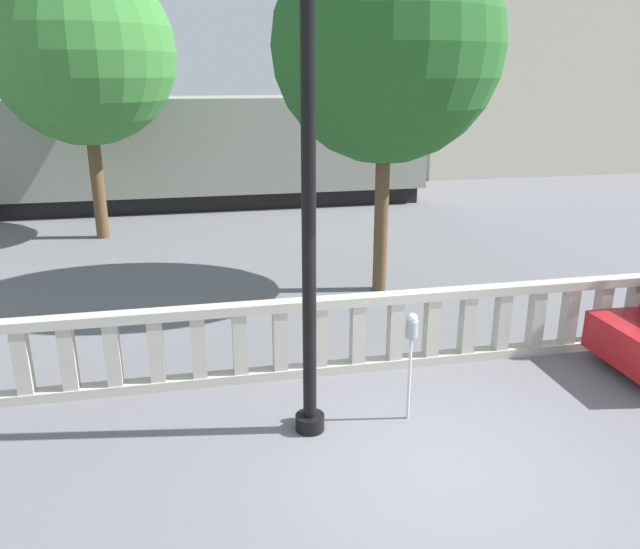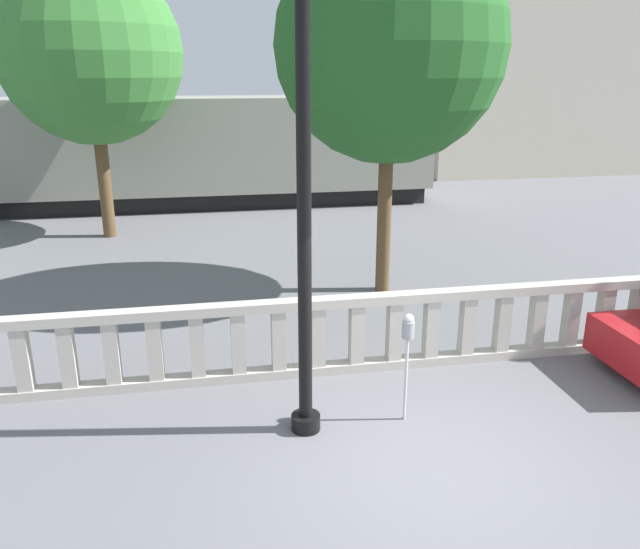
{
  "view_description": "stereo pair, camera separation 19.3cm",
  "coord_description": "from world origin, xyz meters",
  "px_view_note": "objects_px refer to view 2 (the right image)",
  "views": [
    {
      "loc": [
        -2.57,
        -5.7,
        4.28
      ],
      "look_at": [
        -0.65,
        3.5,
        1.21
      ],
      "focal_mm": 35.0,
      "sensor_mm": 36.0,
      "label": 1
    },
    {
      "loc": [
        -2.38,
        -5.73,
        4.28
      ],
      "look_at": [
        -0.65,
        3.5,
        1.21
      ],
      "focal_mm": 35.0,
      "sensor_mm": 36.0,
      "label": 2
    }
  ],
  "objects_px": {
    "lamppost": "(304,189)",
    "tree_left": "(91,53)",
    "parking_meter": "(408,337)",
    "tree_right": "(390,46)",
    "train_near": "(143,151)"
  },
  "relations": [
    {
      "from": "lamppost",
      "to": "tree_left",
      "type": "height_order",
      "value": "tree_left"
    },
    {
      "from": "parking_meter",
      "to": "lamppost",
      "type": "bearing_deg",
      "value": -179.96
    },
    {
      "from": "tree_left",
      "to": "tree_right",
      "type": "xyz_separation_m",
      "value": [
        6.08,
        -5.6,
        0.0
      ]
    },
    {
      "from": "lamppost",
      "to": "tree_right",
      "type": "distance_m",
      "value": 5.72
    },
    {
      "from": "train_near",
      "to": "tree_right",
      "type": "xyz_separation_m",
      "value": [
        5.35,
        -9.32,
        2.87
      ]
    },
    {
      "from": "train_near",
      "to": "lamppost",
      "type": "bearing_deg",
      "value": -78.29
    },
    {
      "from": "lamppost",
      "to": "tree_left",
      "type": "relative_size",
      "value": 0.82
    },
    {
      "from": "parking_meter",
      "to": "tree_right",
      "type": "xyz_separation_m",
      "value": [
        1.11,
        4.91,
        3.56
      ]
    },
    {
      "from": "parking_meter",
      "to": "train_near",
      "type": "relative_size",
      "value": 0.08
    },
    {
      "from": "parking_meter",
      "to": "tree_right",
      "type": "distance_m",
      "value": 6.17
    },
    {
      "from": "parking_meter",
      "to": "train_near",
      "type": "bearing_deg",
      "value": 106.58
    },
    {
      "from": "parking_meter",
      "to": "train_near",
      "type": "xyz_separation_m",
      "value": [
        -4.24,
        14.24,
        0.69
      ]
    },
    {
      "from": "tree_left",
      "to": "tree_right",
      "type": "height_order",
      "value": "tree_left"
    },
    {
      "from": "lamppost",
      "to": "parking_meter",
      "type": "relative_size",
      "value": 3.95
    },
    {
      "from": "train_near",
      "to": "tree_right",
      "type": "height_order",
      "value": "tree_right"
    }
  ]
}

